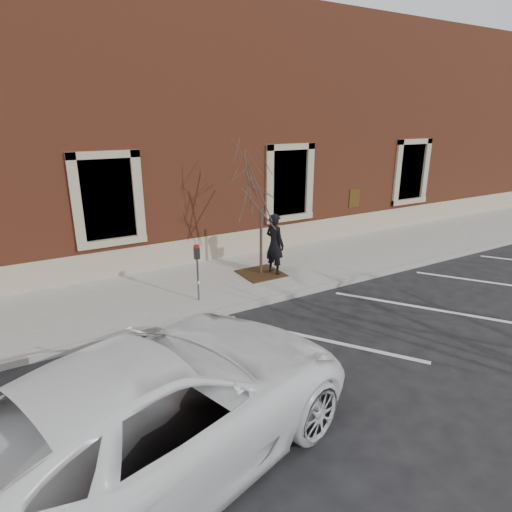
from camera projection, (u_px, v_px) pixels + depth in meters
ground at (268, 303)px, 10.99m from camera, size 120.00×120.00×0.00m
sidewalk_near at (236, 279)px, 12.40m from camera, size 40.00×3.50×0.15m
curb_near at (269, 301)px, 10.93m from camera, size 40.00×0.12×0.15m
parking_stripes at (321, 340)px, 9.18m from camera, size 28.00×4.40×0.01m
building_civic at (161, 132)px, 16.10m from camera, size 40.00×8.62×8.00m
man at (275, 244)px, 12.33m from camera, size 0.57×0.74×1.80m
parking_meter at (197, 262)px, 10.49m from camera, size 0.13×0.10×1.45m
tree_grate at (261, 273)px, 12.58m from camera, size 1.17×1.17×0.03m
sapling at (261, 190)px, 11.81m from camera, size 2.13×2.13×3.56m
white_truck at (151, 410)px, 5.64m from camera, size 7.00×4.76×1.78m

